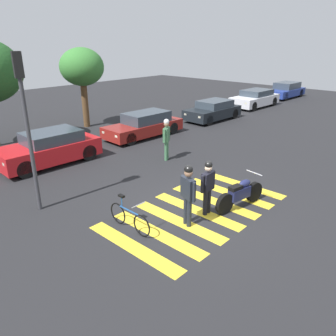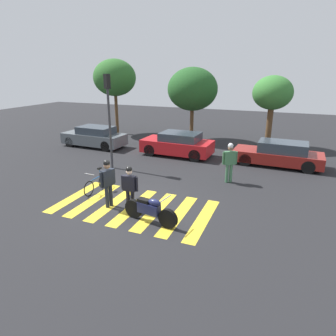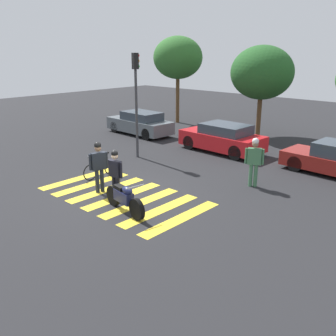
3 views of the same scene
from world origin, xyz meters
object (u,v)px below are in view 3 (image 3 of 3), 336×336
(pedestrian_bystander, at_px, (254,158))
(traffic_light_pole, at_px, (136,90))
(leaning_bicycle, at_px, (101,169))
(car_red_convertible, at_px, (223,138))
(police_motorcycle, at_px, (124,198))
(car_grey_coupe, at_px, (140,123))
(officer_on_foot, at_px, (115,171))
(officer_by_motorcycle, at_px, (99,163))

(pedestrian_bystander, distance_m, traffic_light_pole, 6.47)
(leaning_bicycle, height_order, traffic_light_pole, traffic_light_pole)
(leaning_bicycle, height_order, car_red_convertible, car_red_convertible)
(police_motorcycle, distance_m, traffic_light_pole, 6.93)
(police_motorcycle, distance_m, car_grey_coupe, 11.37)
(police_motorcycle, height_order, traffic_light_pole, traffic_light_pole)
(police_motorcycle, relative_size, car_red_convertible, 0.49)
(traffic_light_pole, bearing_deg, car_grey_coupe, 135.50)
(officer_on_foot, height_order, officer_by_motorcycle, officer_by_motorcycle)
(leaning_bicycle, xyz_separation_m, officer_on_foot, (2.22, -1.06, 0.63))
(leaning_bicycle, relative_size, officer_on_foot, 0.96)
(traffic_light_pole, bearing_deg, officer_on_foot, -50.78)
(police_motorcycle, relative_size, pedestrian_bystander, 1.11)
(pedestrian_bystander, distance_m, car_red_convertible, 5.06)
(leaning_bicycle, xyz_separation_m, officer_by_motorcycle, (1.30, -1.05, 0.72))
(leaning_bicycle, relative_size, car_red_convertible, 0.39)
(officer_by_motorcycle, relative_size, traffic_light_pole, 0.39)
(officer_by_motorcycle, distance_m, traffic_light_pole, 5.19)
(officer_by_motorcycle, height_order, traffic_light_pole, traffic_light_pole)
(officer_by_motorcycle, distance_m, pedestrian_bystander, 5.64)
(police_motorcycle, xyz_separation_m, leaning_bicycle, (-3.27, 1.59, -0.10))
(car_red_convertible, bearing_deg, traffic_light_pole, -123.91)
(car_grey_coupe, bearing_deg, leaning_bicycle, -54.38)
(car_red_convertible, relative_size, traffic_light_pole, 0.90)
(officer_by_motorcycle, xyz_separation_m, car_red_convertible, (-0.04, 7.63, -0.40))
(police_motorcycle, distance_m, officer_on_foot, 1.28)
(pedestrian_bystander, xyz_separation_m, car_grey_coupe, (-9.69, 3.33, -0.42))
(leaning_bicycle, xyz_separation_m, traffic_light_pole, (-1.12, 3.04, 2.79))
(leaning_bicycle, relative_size, car_grey_coupe, 0.38)
(officer_on_foot, xyz_separation_m, car_red_convertible, (-0.96, 7.65, -0.31))
(officer_by_motorcycle, distance_m, car_red_convertible, 7.64)
(leaning_bicycle, distance_m, car_red_convertible, 6.71)
(leaning_bicycle, distance_m, officer_on_foot, 2.55)
(leaning_bicycle, bearing_deg, pedestrian_bystander, 32.62)
(police_motorcycle, height_order, car_grey_coupe, car_grey_coupe)
(officer_on_foot, xyz_separation_m, officer_by_motorcycle, (-0.92, 0.01, 0.09))
(officer_by_motorcycle, bearing_deg, police_motorcycle, -15.40)
(leaning_bicycle, bearing_deg, traffic_light_pole, 110.27)
(pedestrian_bystander, height_order, traffic_light_pole, traffic_light_pole)
(police_motorcycle, height_order, pedestrian_bystander, pedestrian_bystander)
(pedestrian_bystander, bearing_deg, leaning_bicycle, -147.38)
(car_red_convertible, bearing_deg, pedestrian_bystander, -42.06)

